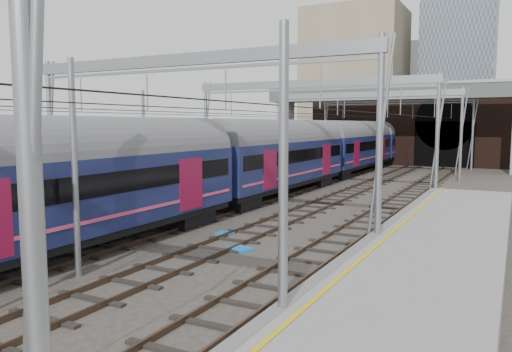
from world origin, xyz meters
The scene contains 10 objects.
ground centered at (0.00, 0.00, 0.00)m, with size 160.00×160.00×0.00m, color #38332D.
tracks centered at (0.00, 15.00, 0.02)m, with size 14.40×80.00×0.22m.
overhead_line centered at (0.00, 21.49, 6.57)m, with size 16.80×80.00×8.00m.
retaining_wall centered at (1.40, 51.93, 4.33)m, with size 28.00×2.75×9.00m.
overbridge centered at (0.00, 46.00, 7.27)m, with size 28.00×3.00×9.25m.
city_skyline centered at (2.73, 70.48, 17.09)m, with size 37.50×27.50×60.00m.
train_main centered at (-2.00, 30.88, 2.67)m, with size 3.10×71.70×5.24m.
train_second centered at (-6.00, 32.13, 2.58)m, with size 2.96×34.18×5.03m.
equip_cover_b centered at (2.95, 7.40, 0.06)m, with size 0.97×0.68×0.11m, color blue.
equip_cover_c centered at (0.95, 9.58, 0.05)m, with size 0.78×0.55×0.09m, color blue.
Camera 1 is at (12.44, -9.29, 4.95)m, focal length 35.00 mm.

